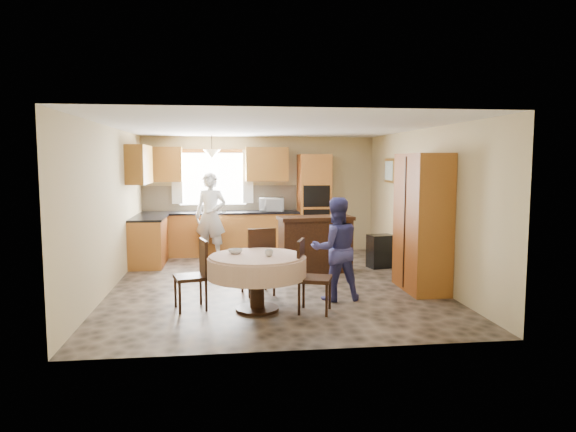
{
  "coord_description": "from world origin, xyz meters",
  "views": [
    {
      "loc": [
        -0.75,
        -8.12,
        1.95
      ],
      "look_at": [
        0.29,
        0.3,
        1.06
      ],
      "focal_mm": 32.0,
      "sensor_mm": 36.0,
      "label": 1
    }
  ],
  "objects_px": {
    "chair_left": "(196,271)",
    "chair_right": "(309,272)",
    "oven_tower": "(314,204)",
    "sideboard": "(315,246)",
    "dining_table": "(257,268)",
    "chair_back": "(260,258)",
    "person_sink": "(211,216)",
    "cupboard": "(422,223)",
    "person_dining": "(336,249)"
  },
  "relations": [
    {
      "from": "chair_left",
      "to": "person_sink",
      "type": "xyz_separation_m",
      "value": [
        0.11,
        3.51,
        0.36
      ]
    },
    {
      "from": "chair_right",
      "to": "dining_table",
      "type": "bearing_deg",
      "value": 95.59
    },
    {
      "from": "cupboard",
      "to": "chair_left",
      "type": "xyz_separation_m",
      "value": [
        -3.37,
        -0.6,
        -0.53
      ]
    },
    {
      "from": "oven_tower",
      "to": "chair_back",
      "type": "bearing_deg",
      "value": -112.36
    },
    {
      "from": "cupboard",
      "to": "chair_left",
      "type": "bearing_deg",
      "value": -169.82
    },
    {
      "from": "chair_back",
      "to": "person_sink",
      "type": "bearing_deg",
      "value": -89.45
    },
    {
      "from": "oven_tower",
      "to": "chair_right",
      "type": "distance_m",
      "value": 4.44
    },
    {
      "from": "cupboard",
      "to": "dining_table",
      "type": "height_order",
      "value": "cupboard"
    },
    {
      "from": "chair_back",
      "to": "chair_right",
      "type": "distance_m",
      "value": 1.08
    },
    {
      "from": "dining_table",
      "to": "chair_right",
      "type": "height_order",
      "value": "chair_right"
    },
    {
      "from": "oven_tower",
      "to": "person_sink",
      "type": "relative_size",
      "value": 1.21
    },
    {
      "from": "oven_tower",
      "to": "dining_table",
      "type": "bearing_deg",
      "value": -109.65
    },
    {
      "from": "oven_tower",
      "to": "chair_right",
      "type": "relative_size",
      "value": 2.22
    },
    {
      "from": "sideboard",
      "to": "chair_left",
      "type": "bearing_deg",
      "value": -139.65
    },
    {
      "from": "dining_table",
      "to": "chair_back",
      "type": "distance_m",
      "value": 0.77
    },
    {
      "from": "chair_left",
      "to": "person_sink",
      "type": "relative_size",
      "value": 0.53
    },
    {
      "from": "oven_tower",
      "to": "cupboard",
      "type": "distance_m",
      "value": 3.56
    },
    {
      "from": "dining_table",
      "to": "chair_left",
      "type": "bearing_deg",
      "value": 167.13
    },
    {
      "from": "chair_left",
      "to": "sideboard",
      "type": "bearing_deg",
      "value": 122.04
    },
    {
      "from": "chair_left",
      "to": "chair_right",
      "type": "bearing_deg",
      "value": 62.85
    },
    {
      "from": "person_sink",
      "to": "dining_table",
      "type": "bearing_deg",
      "value": -61.27
    },
    {
      "from": "oven_tower",
      "to": "chair_right",
      "type": "bearing_deg",
      "value": -100.79
    },
    {
      "from": "person_sink",
      "to": "person_dining",
      "type": "distance_m",
      "value": 3.77
    },
    {
      "from": "sideboard",
      "to": "chair_right",
      "type": "height_order",
      "value": "chair_right"
    },
    {
      "from": "oven_tower",
      "to": "sideboard",
      "type": "distance_m",
      "value": 2.02
    },
    {
      "from": "person_dining",
      "to": "chair_back",
      "type": "bearing_deg",
      "value": -23.3
    },
    {
      "from": "sideboard",
      "to": "dining_table",
      "type": "xyz_separation_m",
      "value": [
        -1.19,
        -2.28,
        0.11
      ]
    },
    {
      "from": "cupboard",
      "to": "person_sink",
      "type": "height_order",
      "value": "cupboard"
    },
    {
      "from": "oven_tower",
      "to": "cupboard",
      "type": "relative_size",
      "value": 1.02
    },
    {
      "from": "person_sink",
      "to": "cupboard",
      "type": "bearing_deg",
      "value": -23.64
    },
    {
      "from": "sideboard",
      "to": "cupboard",
      "type": "distance_m",
      "value": 2.11
    },
    {
      "from": "sideboard",
      "to": "person_sink",
      "type": "distance_m",
      "value": 2.39
    },
    {
      "from": "oven_tower",
      "to": "sideboard",
      "type": "relative_size",
      "value": 1.62
    },
    {
      "from": "chair_left",
      "to": "chair_right",
      "type": "xyz_separation_m",
      "value": [
        1.47,
        -0.33,
        0.01
      ]
    },
    {
      "from": "sideboard",
      "to": "chair_left",
      "type": "distance_m",
      "value": 2.89
    },
    {
      "from": "dining_table",
      "to": "oven_tower",
      "type": "bearing_deg",
      "value": 70.35
    },
    {
      "from": "dining_table",
      "to": "person_sink",
      "type": "bearing_deg",
      "value": 100.62
    },
    {
      "from": "dining_table",
      "to": "chair_back",
      "type": "bearing_deg",
      "value": 83.5
    },
    {
      "from": "dining_table",
      "to": "person_dining",
      "type": "height_order",
      "value": "person_dining"
    },
    {
      "from": "cupboard",
      "to": "chair_left",
      "type": "height_order",
      "value": "cupboard"
    },
    {
      "from": "chair_back",
      "to": "person_sink",
      "type": "xyz_separation_m",
      "value": [
        -0.78,
        2.93,
        0.32
      ]
    },
    {
      "from": "chair_right",
      "to": "person_dining",
      "type": "relative_size",
      "value": 0.65
    },
    {
      "from": "sideboard",
      "to": "cupboard",
      "type": "xyz_separation_m",
      "value": [
        1.38,
        -1.49,
        0.57
      ]
    },
    {
      "from": "oven_tower",
      "to": "sideboard",
      "type": "xyz_separation_m",
      "value": [
        -0.31,
        -1.9,
        -0.59
      ]
    },
    {
      "from": "cupboard",
      "to": "chair_back",
      "type": "distance_m",
      "value": 2.52
    },
    {
      "from": "dining_table",
      "to": "cupboard",
      "type": "bearing_deg",
      "value": 17.08
    },
    {
      "from": "cupboard",
      "to": "chair_right",
      "type": "bearing_deg",
      "value": -153.74
    },
    {
      "from": "person_sink",
      "to": "person_dining",
      "type": "relative_size",
      "value": 1.19
    },
    {
      "from": "oven_tower",
      "to": "person_sink",
      "type": "distance_m",
      "value": 2.25
    },
    {
      "from": "sideboard",
      "to": "dining_table",
      "type": "bearing_deg",
      "value": -123.65
    }
  ]
}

